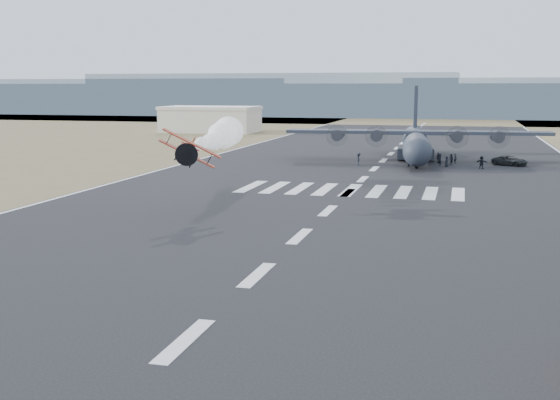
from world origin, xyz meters
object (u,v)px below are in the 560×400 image
at_px(aerobatic_biplane, 188,149).
at_px(crew_e, 447,161).
at_px(crew_a, 440,160).
at_px(crew_c, 359,159).
at_px(crew_b, 408,161).
at_px(crew_g, 455,158).
at_px(crew_d, 438,158).
at_px(hangar_left, 211,119).
at_px(support_vehicle, 510,161).
at_px(crew_f, 482,162).
at_px(transport_aircraft, 416,141).
at_px(crew_h, 451,159).

height_order(aerobatic_biplane, crew_e, aerobatic_biplane).
height_order(crew_a, crew_c, crew_c).
bearing_deg(crew_b, crew_a, 127.50).
bearing_deg(crew_b, crew_g, 143.03).
bearing_deg(crew_d, hangar_left, -87.51).
xyz_separation_m(crew_c, crew_d, (11.56, 6.21, -0.12)).
bearing_deg(support_vehicle, crew_f, 169.53).
bearing_deg(transport_aircraft, aerobatic_biplane, -112.48).
height_order(transport_aircraft, crew_d, transport_aircraft).
bearing_deg(crew_g, hangar_left, 16.71).
xyz_separation_m(hangar_left, crew_g, (63.26, -62.69, -2.62)).
height_order(crew_f, crew_h, crew_f).
height_order(transport_aircraft, crew_b, transport_aircraft).
bearing_deg(transport_aircraft, crew_b, -96.91).
height_order(crew_c, crew_h, crew_c).
distance_m(support_vehicle, crew_e, 10.09).
height_order(support_vehicle, crew_f, crew_f).
distance_m(aerobatic_biplane, crew_b, 47.45).
bearing_deg(crew_h, crew_g, 124.96).
height_order(aerobatic_biplane, crew_c, aerobatic_biplane).
relative_size(aerobatic_biplane, crew_a, 2.93).
xyz_separation_m(crew_c, crew_h, (13.56, 4.16, -0.13)).
bearing_deg(crew_b, crew_e, 115.37).
xyz_separation_m(crew_e, crew_h, (0.57, 2.87, 0.03)).
relative_size(crew_a, crew_d, 1.13).
distance_m(transport_aircraft, support_vehicle, 15.30).
height_order(support_vehicle, crew_a, crew_a).
distance_m(crew_f, crew_g, 7.41).
bearing_deg(crew_f, hangar_left, -20.78).
bearing_deg(aerobatic_biplane, crew_d, 58.17).
relative_size(crew_c, crew_h, 1.15).
bearing_deg(crew_d, crew_f, 93.21).
height_order(crew_b, crew_c, crew_c).
xyz_separation_m(hangar_left, crew_c, (49.11, -68.86, -2.47)).
relative_size(aerobatic_biplane, crew_d, 3.30).
distance_m(support_vehicle, crew_a, 10.75).
bearing_deg(crew_g, crew_b, 105.46).
bearing_deg(crew_f, crew_b, 25.91).
bearing_deg(hangar_left, crew_b, -50.77).
height_order(aerobatic_biplane, crew_h, aerobatic_biplane).
relative_size(hangar_left, crew_h, 15.03).
bearing_deg(crew_b, hangar_left, -131.76).
height_order(transport_aircraft, crew_h, transport_aircraft).
height_order(support_vehicle, crew_b, crew_b).
bearing_deg(support_vehicle, transport_aircraft, 98.89).
relative_size(crew_b, crew_f, 0.91).
xyz_separation_m(aerobatic_biplane, transport_aircraft, (17.44, 54.39, -2.89)).
relative_size(crew_a, crew_b, 1.09).
relative_size(aerobatic_biplane, crew_b, 3.19).
relative_size(crew_b, crew_h, 1.04).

